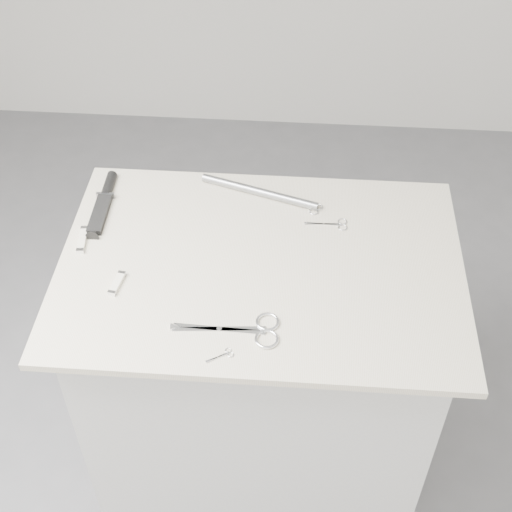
# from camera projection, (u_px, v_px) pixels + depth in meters

# --- Properties ---
(ground) EXTENTS (4.00, 4.00, 0.01)m
(ground) POSITION_uv_depth(u_px,v_px,m) (259.00, 457.00, 2.40)
(ground) COLOR slate
(ground) RESTS_ON ground
(plinth) EXTENTS (0.90, 0.60, 0.90)m
(plinth) POSITION_uv_depth(u_px,v_px,m) (260.00, 376.00, 2.09)
(plinth) COLOR beige
(plinth) RESTS_ON ground
(display_board) EXTENTS (1.00, 0.70, 0.02)m
(display_board) POSITION_uv_depth(u_px,v_px,m) (261.00, 266.00, 1.76)
(display_board) COLOR beige
(display_board) RESTS_ON plinth
(large_shears) EXTENTS (0.24, 0.11, 0.01)m
(large_shears) POSITION_uv_depth(u_px,v_px,m) (250.00, 330.00, 1.60)
(large_shears) COLOR white
(large_shears) RESTS_ON display_board
(embroidery_scissors_a) EXTENTS (0.11, 0.05, 0.00)m
(embroidery_scissors_a) POSITION_uv_depth(u_px,v_px,m) (334.00, 224.00, 1.86)
(embroidery_scissors_a) COLOR white
(embroidery_scissors_a) RESTS_ON display_board
(embroidery_scissors_b) EXTENTS (0.11, 0.08, 0.00)m
(embroidery_scissors_b) POSITION_uv_depth(u_px,v_px,m) (309.00, 206.00, 1.91)
(embroidery_scissors_b) COLOR white
(embroidery_scissors_b) RESTS_ON display_board
(tiny_scissors) EXTENTS (0.06, 0.05, 0.00)m
(tiny_scissors) POSITION_uv_depth(u_px,v_px,m) (223.00, 355.00, 1.55)
(tiny_scissors) COLOR white
(tiny_scissors) RESTS_ON display_board
(sheathed_knife) EXTENTS (0.06, 0.24, 0.03)m
(sheathed_knife) POSITION_uv_depth(u_px,v_px,m) (104.00, 200.00, 1.92)
(sheathed_knife) COLOR black
(sheathed_knife) RESTS_ON display_board
(pocket_knife_a) EXTENTS (0.03, 0.10, 0.01)m
(pocket_knife_a) POSITION_uv_depth(u_px,v_px,m) (82.00, 240.00, 1.81)
(pocket_knife_a) COLOR white
(pocket_knife_a) RESTS_ON display_board
(pocket_knife_b) EXTENTS (0.03, 0.08, 0.01)m
(pocket_knife_b) POSITION_uv_depth(u_px,v_px,m) (117.00, 283.00, 1.70)
(pocket_knife_b) COLOR white
(pocket_knife_b) RESTS_ON display_board
(metal_rail) EXTENTS (0.33, 0.12, 0.02)m
(metal_rail) POSITION_uv_depth(u_px,v_px,m) (259.00, 192.00, 1.94)
(metal_rail) COLOR gray
(metal_rail) RESTS_ON display_board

